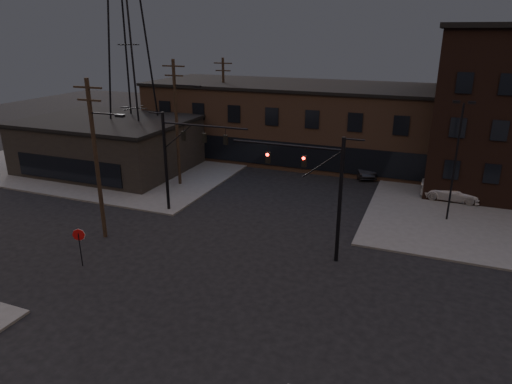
# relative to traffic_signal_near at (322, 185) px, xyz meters

# --- Properties ---
(ground) EXTENTS (140.00, 140.00, 0.00)m
(ground) POSITION_rel_traffic_signal_near_xyz_m (-5.36, -4.50, -4.93)
(ground) COLOR black
(ground) RESTS_ON ground
(sidewalk_nw) EXTENTS (30.00, 30.00, 0.15)m
(sidewalk_nw) POSITION_rel_traffic_signal_near_xyz_m (-27.36, 17.50, -4.86)
(sidewalk_nw) COLOR #474744
(sidewalk_nw) RESTS_ON ground
(building_row) EXTENTS (40.00, 12.00, 8.00)m
(building_row) POSITION_rel_traffic_signal_near_xyz_m (-5.36, 23.50, -0.93)
(building_row) COLOR brown
(building_row) RESTS_ON ground
(building_left) EXTENTS (16.00, 12.00, 5.00)m
(building_left) POSITION_rel_traffic_signal_near_xyz_m (-25.36, 11.50, -2.43)
(building_left) COLOR black
(building_left) RESTS_ON ground
(traffic_signal_near) EXTENTS (7.12, 0.24, 8.00)m
(traffic_signal_near) POSITION_rel_traffic_signal_near_xyz_m (0.00, 0.00, 0.00)
(traffic_signal_near) COLOR black
(traffic_signal_near) RESTS_ON ground
(traffic_signal_far) EXTENTS (7.12, 0.24, 8.00)m
(traffic_signal_far) POSITION_rel_traffic_signal_near_xyz_m (-12.07, 3.50, 0.08)
(traffic_signal_far) COLOR black
(traffic_signal_far) RESTS_ON ground
(stop_sign) EXTENTS (0.72, 0.33, 2.48)m
(stop_sign) POSITION_rel_traffic_signal_near_xyz_m (-13.36, -6.49, -3.09)
(stop_sign) COLOR black
(stop_sign) RESTS_ON ground
(utility_pole_near) EXTENTS (3.70, 0.28, 11.00)m
(utility_pole_near) POSITION_rel_traffic_signal_near_xyz_m (-14.79, -2.50, 0.94)
(utility_pole_near) COLOR black
(utility_pole_near) RESTS_ON ground
(utility_pole_mid) EXTENTS (3.70, 0.28, 11.50)m
(utility_pole_mid) POSITION_rel_traffic_signal_near_xyz_m (-15.79, 9.50, 1.19)
(utility_pole_mid) COLOR black
(utility_pole_mid) RESTS_ON ground
(utility_pole_far) EXTENTS (2.20, 0.28, 11.00)m
(utility_pole_far) POSITION_rel_traffic_signal_near_xyz_m (-16.86, 21.50, 0.85)
(utility_pole_far) COLOR black
(utility_pole_far) RESTS_ON ground
(transmission_tower) EXTENTS (7.00, 7.00, 25.00)m
(transmission_tower) POSITION_rel_traffic_signal_near_xyz_m (-23.36, 13.50, 7.57)
(transmission_tower) COLOR black
(transmission_tower) RESTS_ON ground
(lot_light_a) EXTENTS (1.50, 0.28, 9.14)m
(lot_light_a) POSITION_rel_traffic_signal_near_xyz_m (7.64, 9.50, 0.58)
(lot_light_a) COLOR black
(lot_light_a) RESTS_ON ground
(parked_car_lot_a) EXTENTS (5.38, 3.54, 1.70)m
(parked_car_lot_a) POSITION_rel_traffic_signal_near_xyz_m (12.16, 17.03, -3.93)
(parked_car_lot_a) COLOR black
(parked_car_lot_a) RESTS_ON sidewalk_ne
(parked_car_lot_b) EXTENTS (4.96, 2.22, 1.41)m
(parked_car_lot_b) POSITION_rel_traffic_signal_near_xyz_m (7.89, 14.26, -4.08)
(parked_car_lot_b) COLOR #BDBDBF
(parked_car_lot_b) RESTS_ON sidewalk_ne
(car_crossing) EXTENTS (3.47, 5.00, 1.56)m
(car_crossing) POSITION_rel_traffic_signal_near_xyz_m (-0.36, 18.95, -4.15)
(car_crossing) COLOR black
(car_crossing) RESTS_ON ground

